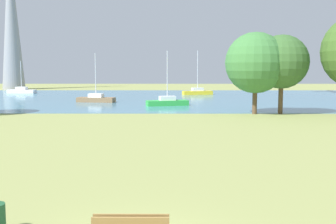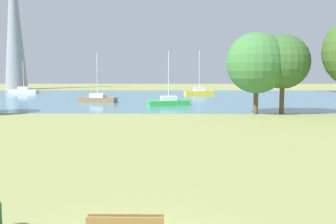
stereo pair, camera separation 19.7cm
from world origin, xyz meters
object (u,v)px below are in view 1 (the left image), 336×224
Objects in this scene: tree_east_near at (282,62)px; tree_west_far at (256,63)px; sailboat_yellow at (197,92)px; sailboat_brown at (96,99)px; sailboat_white at (22,91)px; sailboat_green at (167,102)px; electricity_pylon at (11,14)px.

tree_west_far is at bearing -178.60° from tree_east_near.
sailboat_yellow reaches higher than sailboat_brown.
sailboat_yellow is 28.22m from tree_west_far.
sailboat_yellow is at bearing -6.50° from sailboat_white.
sailboat_white is 0.87× the size of sailboat_green.
tree_west_far is (8.37, -8.40, 4.38)m from sailboat_green.
sailboat_brown is 22.24m from tree_west_far.
electricity_pylon is (-6.10, 12.73, 14.36)m from sailboat_white.
sailboat_white is 0.18× the size of electricity_pylon.
tree_west_far reaches higher than sailboat_green.
sailboat_white is at bearing 137.88° from sailboat_green.
electricity_pylon is (-22.03, 30.71, 14.36)m from sailboat_brown.
electricity_pylon reaches higher than tree_west_far.
electricity_pylon reaches higher than sailboat_brown.
tree_east_near is at bearing -37.57° from sailboat_green.
sailboat_green is at bearing 142.43° from tree_east_near.
tree_east_near is at bearing -40.81° from sailboat_white.
sailboat_yellow is 1.30× the size of sailboat_white.
tree_west_far is (17.46, -13.06, 4.38)m from sailboat_brown.
tree_east_near reaches higher than sailboat_green.
sailboat_brown is 0.21× the size of electricity_pylon.
sailboat_green reaches higher than sailboat_brown.
sailboat_white is 47.60m from tree_east_near.
electricity_pylon is (-35.87, 16.12, 14.35)m from sailboat_yellow.
sailboat_green is at bearing -42.12° from sailboat_white.
tree_east_near is (6.10, -27.58, 4.46)m from sailboat_yellow.
sailboat_green is at bearing 134.90° from tree_west_far.
tree_west_far is at bearing -42.90° from sailboat_white.
sailboat_green is at bearing -103.86° from sailboat_yellow.
electricity_pylon is (-39.50, 43.76, 9.97)m from tree_west_far.
sailboat_brown is 0.83× the size of tree_east_near.
sailboat_white is (-29.77, 3.39, -0.02)m from sailboat_yellow.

